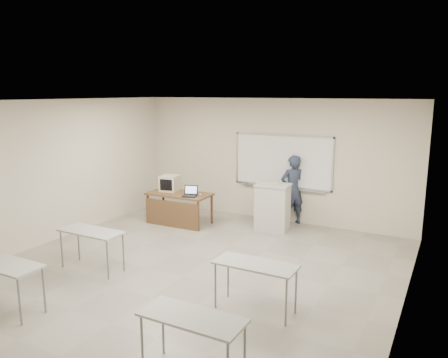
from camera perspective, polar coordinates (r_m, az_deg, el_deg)
The scene contains 10 objects.
floor at distance 7.80m, azimuth -5.43°, elevation -12.58°, with size 7.00×8.00×0.01m, color gray.
whiteboard at distance 10.68m, azimuth 7.66°, elevation 2.24°, with size 2.48×0.10×1.31m.
student_desks at distance 6.55m, azimuth -12.21°, elevation -11.19°, with size 4.40×2.20×0.73m.
instructor_desk at distance 10.53m, azimuth -6.16°, elevation -2.99°, with size 1.54×0.77×0.75m.
podium at distance 10.15m, azimuth 6.36°, elevation -3.63°, with size 0.77×0.56×1.08m.
crt_monitor at distance 10.84m, azimuth -7.09°, elevation -0.53°, with size 0.42×0.47×0.40m.
laptop at distance 10.24m, azimuth -4.38°, elevation -1.93°, with size 0.32×0.30×0.24m.
mouse at distance 10.32m, azimuth -3.15°, elevation -2.04°, with size 0.09×0.06×0.03m, color #B6BABF.
keyboard at distance 10.15m, azimuth 5.81°, elevation -0.42°, with size 0.49×0.16×0.03m, color beige.
presenter at distance 10.59m, azimuth 8.92°, elevation -1.40°, with size 0.62×0.40×1.68m, color black.
Camera 1 is at (3.99, -5.91, 3.15)m, focal length 35.00 mm.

